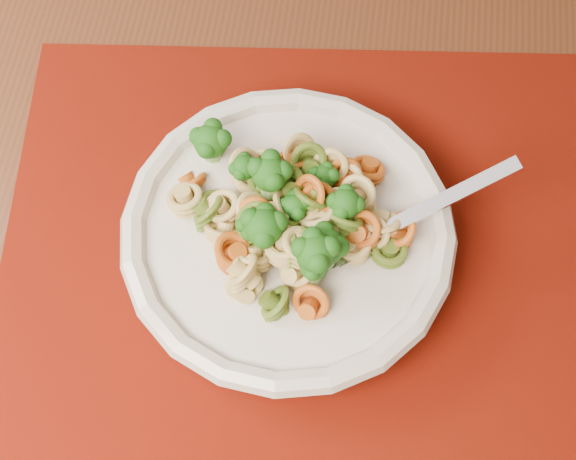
{
  "coord_description": "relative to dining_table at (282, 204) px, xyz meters",
  "views": [
    {
      "loc": [
        0.72,
        0.09,
        1.35
      ],
      "look_at": [
        0.7,
        0.34,
        0.8
      ],
      "focal_mm": 50.0,
      "sensor_mm": 36.0,
      "label": 1
    }
  ],
  "objects": [
    {
      "name": "dining_table",
      "position": [
        0.0,
        0.0,
        0.0
      ],
      "size": [
        1.36,
        0.92,
        0.76
      ],
      "rotation": [
        0.0,
        0.0,
        -0.06
      ],
      "color": "#4F2716",
      "rests_on": "ground"
    },
    {
      "name": "placemat",
      "position": [
        0.03,
        -0.09,
        0.11
      ],
      "size": [
        0.51,
        0.41,
        0.0
      ],
      "primitive_type": "cube",
      "rotation": [
        0.0,
        0.0,
        0.05
      ],
      "color": "#651104",
      "rests_on": "dining_table"
    },
    {
      "name": "fork",
      "position": [
        0.06,
        -0.11,
        0.16
      ],
      "size": [
        0.18,
        0.1,
        0.08
      ],
      "primitive_type": null,
      "rotation": [
        0.0,
        -0.35,
        0.44
      ],
      "color": "silver",
      "rests_on": "pasta_bowl"
    },
    {
      "name": "pasta_bowl",
      "position": [
        0.01,
        -0.1,
        0.14
      ],
      "size": [
        0.25,
        0.25,
        0.05
      ],
      "color": "beige",
      "rests_on": "placemat"
    },
    {
      "name": "pasta_broccoli_heap",
      "position": [
        0.01,
        -0.1,
        0.16
      ],
      "size": [
        0.22,
        0.22,
        0.06
      ],
      "primitive_type": null,
      "color": "tan",
      "rests_on": "pasta_bowl"
    }
  ]
}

